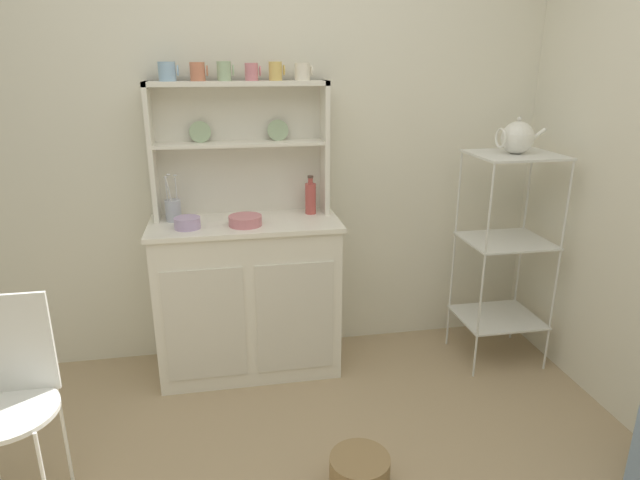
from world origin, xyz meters
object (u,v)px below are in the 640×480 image
at_px(bakers_rack, 506,238).
at_px(wire_chair, 8,388).
at_px(utensil_jar, 173,209).
at_px(cup_sky_0, 167,71).
at_px(bowl_mixing_large, 187,223).
at_px(hutch_cabinet, 248,295).
at_px(floor_basket, 360,475).
at_px(hutch_shelf_unit, 240,138).
at_px(porcelain_teapot, 517,138).
at_px(jam_bottle, 311,198).

relative_size(bakers_rack, wire_chair, 1.39).
height_order(bakers_rack, utensil_jar, bakers_rack).
xyz_separation_m(wire_chair, cup_sky_0, (0.57, 0.96, 1.08)).
height_order(bakers_rack, bowl_mixing_large, bakers_rack).
relative_size(hutch_cabinet, bowl_mixing_large, 7.57).
distance_m(wire_chair, floor_basket, 1.36).
relative_size(hutch_shelf_unit, floor_basket, 3.78).
xyz_separation_m(hutch_cabinet, bakers_rack, (1.40, -0.14, 0.29)).
bearing_deg(cup_sky_0, hutch_shelf_unit, 6.95).
height_order(floor_basket, utensil_jar, utensil_jar).
bearing_deg(utensil_jar, wire_chair, -120.83).
xyz_separation_m(cup_sky_0, utensil_jar, (-0.03, -0.04, -0.68)).
xyz_separation_m(bakers_rack, porcelain_teapot, (-0.00, 0.00, 0.54)).
relative_size(floor_basket, bowl_mixing_large, 1.86).
relative_size(bakers_rack, jam_bottle, 5.68).
distance_m(cup_sky_0, porcelain_teapot, 1.78).
bearing_deg(hutch_cabinet, porcelain_teapot, -5.81).
xyz_separation_m(hutch_shelf_unit, bowl_mixing_large, (-0.28, -0.24, -0.38)).
height_order(wire_chair, floor_basket, wire_chair).
bearing_deg(bakers_rack, bowl_mixing_large, 177.66).
xyz_separation_m(hutch_shelf_unit, floor_basket, (0.37, -1.19, -1.18)).
relative_size(bakers_rack, porcelain_teapot, 4.63).
relative_size(hutch_shelf_unit, cup_sky_0, 9.36).
height_order(hutch_cabinet, jam_bottle, jam_bottle).
bearing_deg(wire_chair, bakers_rack, 41.39).
bearing_deg(porcelain_teapot, floor_basket, -139.52).
distance_m(cup_sky_0, jam_bottle, 0.95).
height_order(bakers_rack, wire_chair, bakers_rack).
height_order(floor_basket, porcelain_teapot, porcelain_teapot).
bearing_deg(utensil_jar, floor_basket, -56.62).
xyz_separation_m(bakers_rack, utensil_jar, (-1.76, 0.22, 0.19)).
height_order(jam_bottle, utensil_jar, utensil_jar).
xyz_separation_m(bowl_mixing_large, porcelain_teapot, (1.68, -0.07, 0.39)).
relative_size(floor_basket, cup_sky_0, 2.47).
bearing_deg(floor_basket, bakers_rack, 40.43).
bearing_deg(wire_chair, hutch_shelf_unit, 72.42).
bearing_deg(porcelain_teapot, jam_bottle, 167.60).
relative_size(hutch_shelf_unit, porcelain_teapot, 3.55).
relative_size(hutch_cabinet, porcelain_teapot, 3.81).
xyz_separation_m(floor_basket, jam_bottle, (-0.01, 1.11, 0.86)).
relative_size(wire_chair, jam_bottle, 4.07).
distance_m(cup_sky_0, bowl_mixing_large, 0.74).
distance_m(bowl_mixing_large, utensil_jar, 0.17).
bearing_deg(cup_sky_0, floor_basket, -58.59).
xyz_separation_m(floor_basket, cup_sky_0, (-0.70, 1.15, 1.51)).
bearing_deg(jam_bottle, utensil_jar, -179.29).
height_order(hutch_cabinet, wire_chair, hutch_cabinet).
bearing_deg(hutch_shelf_unit, porcelain_teapot, -12.31).
height_order(hutch_shelf_unit, utensil_jar, hutch_shelf_unit).
xyz_separation_m(bowl_mixing_large, jam_bottle, (0.64, 0.16, 0.06)).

